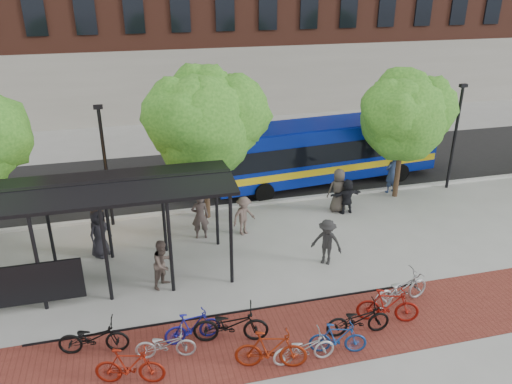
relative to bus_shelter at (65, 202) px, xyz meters
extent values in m
plane|color=#9E9E99|center=(8.13, 0.48, -3.00)|extent=(160.00, 160.00, 0.00)
cube|color=black|center=(8.13, 8.48, -2.99)|extent=(160.00, 8.00, 0.01)
cube|color=#B7B7B2|center=(8.13, 4.48, -2.94)|extent=(160.00, 0.25, 0.12)
cube|color=maroon|center=(6.13, -4.52, -3.00)|extent=(24.00, 3.00, 0.01)
cube|color=black|center=(4.83, -3.62, -3.00)|extent=(12.00, 0.05, 0.95)
cylinder|color=black|center=(-0.87, -1.37, -1.35)|extent=(0.12, 0.12, 3.30)
cylinder|color=black|center=(-0.87, 1.33, -1.35)|extent=(0.12, 0.12, 3.30)
cylinder|color=black|center=(1.13, -1.37, -1.35)|extent=(0.12, 0.12, 3.30)
cylinder|color=black|center=(1.13, 1.33, -1.35)|extent=(0.12, 0.12, 3.30)
cylinder|color=black|center=(3.13, -1.37, -1.35)|extent=(0.12, 0.12, 3.30)
cylinder|color=black|center=(3.13, 1.33, -1.35)|extent=(0.12, 0.12, 3.30)
cylinder|color=black|center=(5.13, -1.37, -1.35)|extent=(0.12, 0.12, 3.30)
cylinder|color=black|center=(5.13, 1.33, -1.35)|extent=(0.12, 0.12, 3.30)
cube|color=black|center=(-1.87, -1.42, -2.00)|extent=(4.50, 0.08, 1.40)
cube|color=black|center=(0.13, -0.72, 0.45)|extent=(10.60, 1.65, 0.29)
cube|color=black|center=(0.13, 0.68, 0.45)|extent=(10.60, 1.65, 0.29)
cube|color=black|center=(0.13, 1.38, 0.05)|extent=(9.00, 0.10, 0.40)
cube|color=black|center=(1.13, 1.43, -0.60)|extent=(2.40, 0.12, 0.70)
cube|color=#FF7200|center=(1.13, 1.51, -0.60)|extent=(2.20, 0.02, 0.55)
cylinder|color=#382619|center=(5.13, 3.78, -1.74)|extent=(0.24, 0.24, 2.52)
sphere|color=#29661B|center=(5.13, 3.78, 1.20)|extent=(4.20, 4.20, 4.20)
sphere|color=#29661B|center=(6.18, 3.98, 1.50)|extent=(3.36, 3.36, 3.36)
sphere|color=#29661B|center=(4.29, 3.48, 1.60)|extent=(3.15, 3.15, 3.15)
sphere|color=#29661B|center=(5.23, 4.18, 2.00)|extent=(2.94, 2.94, 2.94)
cylinder|color=#382619|center=(14.13, 3.78, -1.86)|extent=(0.24, 0.24, 2.27)
sphere|color=#29661B|center=(14.13, 3.78, 0.80)|extent=(3.80, 3.80, 3.80)
sphere|color=#29661B|center=(15.08, 3.98, 1.10)|extent=(3.04, 3.04, 3.04)
sphere|color=#29661B|center=(13.37, 3.48, 1.20)|extent=(2.85, 2.85, 2.85)
sphere|color=#29661B|center=(14.23, 4.18, 1.60)|extent=(2.66, 2.66, 2.66)
cylinder|color=black|center=(1.13, 4.08, -0.50)|extent=(0.14, 0.14, 5.00)
cube|color=black|center=(1.13, 4.08, 2.05)|extent=(0.35, 0.20, 0.15)
cylinder|color=black|center=(17.13, 4.08, -0.50)|extent=(0.14, 0.14, 5.00)
cube|color=black|center=(17.13, 4.08, 2.05)|extent=(0.35, 0.20, 0.15)
cube|color=#081E96|center=(11.48, 6.31, -1.25)|extent=(11.71, 3.60, 2.64)
cube|color=black|center=(11.48, 6.31, -1.03)|extent=(11.48, 3.62, 0.96)
cube|color=yellow|center=(11.48, 6.31, -1.90)|extent=(11.60, 3.64, 0.34)
cube|color=#081E96|center=(11.48, 6.31, 0.02)|extent=(11.45, 3.33, 0.17)
cylinder|color=black|center=(7.93, 4.71, -2.54)|extent=(0.94, 0.36, 0.92)
cylinder|color=black|center=(7.69, 7.19, -2.54)|extent=(0.94, 0.36, 0.92)
cylinder|color=black|center=(15.27, 5.42, -2.54)|extent=(0.94, 0.36, 0.92)
cylinder|color=black|center=(15.03, 7.90, -2.54)|extent=(0.94, 0.36, 0.92)
imported|color=black|center=(0.71, -3.82, -2.49)|extent=(2.01, 0.96, 1.02)
imported|color=maroon|center=(1.66, -5.24, -2.45)|extent=(1.89, 0.96, 1.09)
imported|color=#9B9A9D|center=(2.62, -4.51, -2.56)|extent=(1.73, 0.82, 0.87)
imported|color=navy|center=(3.43, -4.02, -2.50)|extent=(1.69, 0.65, 0.99)
imported|color=black|center=(4.50, -4.28, -2.43)|extent=(2.27, 1.18, 1.14)
imported|color=maroon|center=(5.32, -5.59, -2.41)|extent=(2.03, 1.05, 1.17)
imported|color=#B0B0B2|center=(6.24, -5.62, -2.54)|extent=(1.76, 0.62, 0.92)
imported|color=navy|center=(7.28, -5.50, -2.51)|extent=(1.68, 0.85, 0.97)
imported|color=black|center=(8.15, -4.91, -2.49)|extent=(1.97, 0.78, 1.02)
imported|color=maroon|center=(9.27, -4.60, -2.44)|extent=(1.94, 1.12, 1.13)
imported|color=#979799|center=(10.11, -3.88, -2.45)|extent=(2.18, 1.12, 1.09)
imported|color=black|center=(0.76, 1.59, -2.03)|extent=(1.09, 1.11, 1.93)
imported|color=#3C3330|center=(4.57, 2.03, -2.05)|extent=(0.73, 0.51, 1.90)
imported|color=brown|center=(6.31, 1.89, -2.18)|extent=(1.22, 0.99, 1.64)
imported|color=black|center=(11.14, 2.68, -2.20)|extent=(1.50, 0.56, 1.59)
imported|color=#3D3731|center=(10.84, 2.97, -2.02)|extent=(1.02, 0.72, 1.97)
imported|color=#22304F|center=(14.12, 4.28, -2.02)|extent=(0.82, 0.67, 1.95)
imported|color=brown|center=(2.88, -1.02, -2.14)|extent=(1.05, 1.05, 1.72)
imported|color=black|center=(8.70, -1.02, -2.12)|extent=(1.29, 1.20, 1.75)
camera|label=1|loc=(2.35, -15.59, 6.75)|focal=35.00mm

